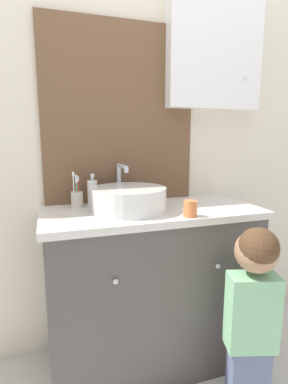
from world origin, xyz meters
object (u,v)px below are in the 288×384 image
Objects in this scene: sink_basin at (129,199)px; drinking_cup at (190,209)px; soap_dispenser at (93,193)px; toothbrush_holder at (77,198)px; child_figure at (253,302)px.

sink_basin is 5.54× the size of drinking_cup.
drinking_cup is at bearing -42.56° from soap_dispenser.
drinking_cup is (0.40, -0.37, -0.03)m from soap_dispenser.
toothbrush_holder reaches higher than child_figure.
child_figure is at bearing -45.09° from soap_dispenser.
soap_dispenser reaches higher than child_figure.
sink_basin is at bearing -33.45° from toothbrush_holder.
sink_basin reaches higher than child_figure.
soap_dispenser is at bearing 137.44° from drinking_cup.
drinking_cup is at bearing -36.71° from toothbrush_holder.
sink_basin reaches higher than soap_dispenser.
sink_basin is at bearing -46.50° from soap_dispenser.
sink_basin is 2.26× the size of toothbrush_holder.
sink_basin is 0.32m from drinking_cup.
sink_basin is 0.74m from child_figure.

